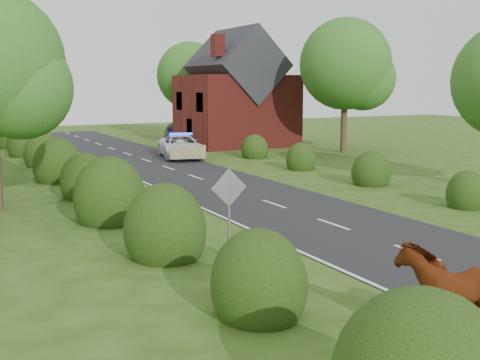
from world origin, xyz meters
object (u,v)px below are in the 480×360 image
pedestrian_purple (169,139)px  pedestrian_red (185,144)px  road_sign (229,200)px  cow (452,299)px  police_van (181,147)px

pedestrian_purple → pedestrian_red: bearing=125.2°
road_sign → cow: (1.32, -6.75, -0.85)m
road_sign → pedestrian_red: road_sign is taller
pedestrian_red → pedestrian_purple: pedestrian_purple is taller
cow → police_van: (6.17, 28.97, -0.05)m
road_sign → pedestrian_purple: size_ratio=1.39×
road_sign → police_van: size_ratio=0.43×
road_sign → cow: size_ratio=1.11×
road_sign → police_van: bearing=71.4°
pedestrian_red → pedestrian_purple: 2.62m
road_sign → police_van: 23.47m
cow → pedestrian_purple: 33.95m
pedestrian_red → pedestrian_purple: bearing=-130.5°
cow → pedestrian_red: (7.09, 30.61, -0.04)m
cow → pedestrian_purple: bearing=-172.5°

